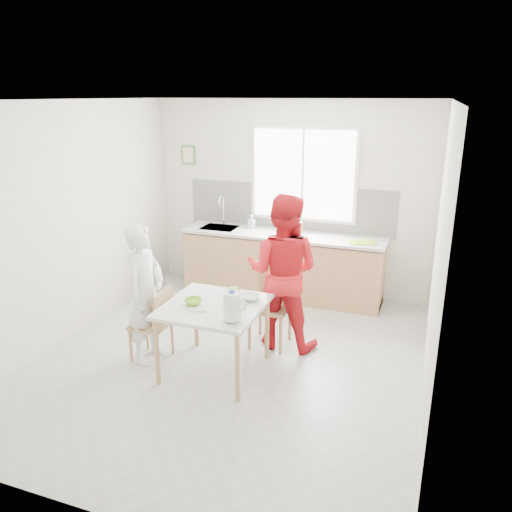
{
  "coord_description": "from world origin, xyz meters",
  "views": [
    {
      "loc": [
        1.91,
        -4.44,
        2.75
      ],
      "look_at": [
        0.24,
        0.2,
        1.15
      ],
      "focal_mm": 35.0,
      "sensor_mm": 36.0,
      "label": 1
    }
  ],
  "objects": [
    {
      "name": "person_red",
      "position": [
        0.43,
        0.55,
        0.88
      ],
      "size": [
        0.85,
        0.67,
        1.75
      ],
      "primitive_type": "imported",
      "rotation": [
        0.0,
        0.0,
        3.14
      ],
      "color": "red",
      "rests_on": "ground"
    },
    {
      "name": "person_white",
      "position": [
        -0.83,
        -0.26,
        0.75
      ],
      "size": [
        0.36,
        0.55,
        1.51
      ],
      "primitive_type": "imported",
      "rotation": [
        0.0,
        0.0,
        1.57
      ],
      "color": "white",
      "rests_on": "ground"
    },
    {
      "name": "bowl_green",
      "position": [
        -0.25,
        -0.31,
        0.77
      ],
      "size": [
        0.18,
        0.18,
        0.05
      ],
      "primitive_type": "imported",
      "rotation": [
        0.0,
        0.0,
        -0.0
      ],
      "color": "#80C72E",
      "rests_on": "dining_table"
    },
    {
      "name": "chair_far",
      "position": [
        0.31,
        0.56,
        0.51
      ],
      "size": [
        0.43,
        0.43,
        0.93
      ],
      "rotation": [
        0.0,
        0.0,
        -0.0
      ],
      "color": "tan",
      "rests_on": "ground"
    },
    {
      "name": "wine_bottle_a",
      "position": [
        0.06,
        2.04,
        1.08
      ],
      "size": [
        0.07,
        0.07,
        0.32
      ],
      "primitive_type": "cylinder",
      "color": "black",
      "rests_on": "kitchen_counter"
    },
    {
      "name": "jar_amber",
      "position": [
        0.24,
        2.02,
        1.0
      ],
      "size": [
        0.06,
        0.06,
        0.16
      ],
      "primitive_type": "cylinder",
      "color": "#955D20",
      "rests_on": "kitchen_counter"
    },
    {
      "name": "ground",
      "position": [
        0.0,
        0.0,
        0.0
      ],
      "size": [
        4.5,
        4.5,
        0.0
      ],
      "primitive_type": "plane",
      "color": "#B7B7B2",
      "rests_on": "ground"
    },
    {
      "name": "room_shell",
      "position": [
        0.0,
        0.0,
        1.64
      ],
      "size": [
        4.5,
        4.5,
        4.5
      ],
      "color": "silver",
      "rests_on": "ground"
    },
    {
      "name": "picture_frame",
      "position": [
        -1.55,
        2.23,
        1.9
      ],
      "size": [
        0.22,
        0.03,
        0.28
      ],
      "color": "#4D883D",
      "rests_on": "room_shell"
    },
    {
      "name": "backsplash",
      "position": [
        0.0,
        2.24,
        1.23
      ],
      "size": [
        3.0,
        0.02,
        0.65
      ],
      "primitive_type": "cube",
      "color": "white",
      "rests_on": "room_shell"
    },
    {
      "name": "spoon",
      "position": [
        -0.13,
        -0.48,
        0.75
      ],
      "size": [
        0.15,
        0.07,
        0.01
      ],
      "primitive_type": "cylinder",
      "rotation": [
        0.0,
        1.57,
        0.35
      ],
      "color": "#A5A5AA",
      "rests_on": "dining_table"
    },
    {
      "name": "dining_table",
      "position": [
        -0.05,
        -0.26,
        0.67
      ],
      "size": [
        0.97,
        0.97,
        0.74
      ],
      "rotation": [
        0.0,
        0.0,
        -0.0
      ],
      "color": "silver",
      "rests_on": "ground"
    },
    {
      "name": "milk_jug",
      "position": [
        0.28,
        -0.54,
        0.9
      ],
      "size": [
        0.23,
        0.16,
        0.29
      ],
      "rotation": [
        0.0,
        0.0,
        -0.0
      ],
      "color": "white",
      "rests_on": "dining_table"
    },
    {
      "name": "green_box",
      "position": [
        0.05,
        0.02,
        0.79
      ],
      "size": [
        0.1,
        0.1,
        0.09
      ],
      "primitive_type": "cube",
      "rotation": [
        0.0,
        0.0,
        -0.0
      ],
      "color": "#74C22C",
      "rests_on": "dining_table"
    },
    {
      "name": "chair_left",
      "position": [
        -0.74,
        -0.26,
        0.45
      ],
      "size": [
        0.38,
        0.38,
        0.81
      ],
      "rotation": [
        0.0,
        0.0,
        -1.57
      ],
      "color": "tan",
      "rests_on": "ground"
    },
    {
      "name": "wine_bottle_b",
      "position": [
        -0.03,
        2.1,
        1.07
      ],
      "size": [
        0.07,
        0.07,
        0.3
      ],
      "primitive_type": "cylinder",
      "color": "black",
      "rests_on": "kitchen_counter"
    },
    {
      "name": "cutting_board",
      "position": [
        1.1,
        1.86,
        0.93
      ],
      "size": [
        0.4,
        0.33,
        0.01
      ],
      "primitive_type": "cube",
      "rotation": [
        0.0,
        0.0,
        0.26
      ],
      "color": "#9FBF2C",
      "rests_on": "kitchen_counter"
    },
    {
      "name": "soap_bottle",
      "position": [
        -0.5,
        2.07,
        1.02
      ],
      "size": [
        0.1,
        0.1,
        0.19
      ],
      "primitive_type": "imported",
      "rotation": [
        0.0,
        0.0,
        -0.13
      ],
      "color": "#999999",
      "rests_on": "kitchen_counter"
    },
    {
      "name": "window",
      "position": [
        0.2,
        2.23,
        1.7
      ],
      "size": [
        1.5,
        0.06,
        1.3
      ],
      "color": "white",
      "rests_on": "room_shell"
    },
    {
      "name": "bowl_white",
      "position": [
        0.25,
        -0.01,
        0.77
      ],
      "size": [
        0.2,
        0.2,
        0.05
      ],
      "primitive_type": "imported",
      "rotation": [
        0.0,
        0.0,
        -0.0
      ],
      "color": "white",
      "rests_on": "dining_table"
    },
    {
      "name": "kitchen_counter",
      "position": [
        -0.0,
        1.95,
        0.42
      ],
      "size": [
        2.84,
        0.64,
        1.37
      ],
      "color": "tan",
      "rests_on": "ground"
    }
  ]
}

